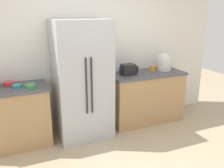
{
  "coord_description": "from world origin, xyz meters",
  "views": [
    {
      "loc": [
        -1.26,
        -2.32,
        2.0
      ],
      "look_at": [
        -0.09,
        0.41,
        1.1
      ],
      "focal_mm": 39.56,
      "sensor_mm": 36.0,
      "label": 1
    }
  ],
  "objects": [
    {
      "name": "cup_b",
      "position": [
        1.17,
        1.45,
        0.97
      ],
      "size": [
        0.09,
        0.09,
        0.1
      ],
      "primitive_type": "cylinder",
      "color": "orange",
      "rests_on": "counter_right"
    },
    {
      "name": "toaster",
      "position": [
        0.63,
        1.38,
        1.01
      ],
      "size": [
        0.23,
        0.17,
        0.18
      ],
      "primitive_type": "cube",
      "color": "black",
      "rests_on": "counter_right"
    },
    {
      "name": "counter_right",
      "position": [
        1.0,
        1.38,
        0.46
      ],
      "size": [
        1.36,
        0.62,
        0.92
      ],
      "color": "tan",
      "rests_on": "ground_plane"
    },
    {
      "name": "kitchen_back_panel",
      "position": [
        0.0,
        1.74,
        1.46
      ],
      "size": [
        5.14,
        0.1,
        2.92
      ],
      "primitive_type": "cube",
      "color": "silver",
      "rests_on": "ground_plane"
    },
    {
      "name": "bowl_c",
      "position": [
        -1.29,
        1.49,
        0.95
      ],
      "size": [
        0.16,
        0.16,
        0.06
      ],
      "primitive_type": "cylinder",
      "color": "red",
      "rests_on": "counter_left"
    },
    {
      "name": "cup_d",
      "position": [
        0.58,
        1.56,
        0.97
      ],
      "size": [
        0.07,
        0.07,
        0.1
      ],
      "primitive_type": "cylinder",
      "color": "purple",
      "rests_on": "counter_right"
    },
    {
      "name": "refrigerator",
      "position": [
        -0.22,
        1.32,
        0.94
      ],
      "size": [
        0.85,
        0.73,
        1.87
      ],
      "color": "#B2B5BA",
      "rests_on": "ground_plane"
    },
    {
      "name": "bowl_b",
      "position": [
        -1.01,
        1.27,
        0.95
      ],
      "size": [
        0.16,
        0.16,
        0.05
      ],
      "primitive_type": "cylinder",
      "color": "green",
      "rests_on": "counter_left"
    },
    {
      "name": "cup_a",
      "position": [
        0.84,
        1.47,
        0.98
      ],
      "size": [
        0.09,
        0.09,
        0.11
      ],
      "primitive_type": "cylinder",
      "color": "black",
      "rests_on": "counter_right"
    },
    {
      "name": "counter_left",
      "position": [
        -1.34,
        1.38,
        0.46
      ],
      "size": [
        1.16,
        0.62,
        0.92
      ],
      "color": "tan",
      "rests_on": "ground_plane"
    },
    {
      "name": "rice_cooker",
      "position": [
        1.4,
        1.42,
        1.08
      ],
      "size": [
        0.26,
        0.26,
        0.33
      ],
      "color": "silver",
      "rests_on": "counter_right"
    },
    {
      "name": "bowl_a",
      "position": [
        -1.18,
        1.34,
        0.95
      ],
      "size": [
        0.14,
        0.14,
        0.05
      ],
      "primitive_type": "cylinder",
      "color": "teal",
      "rests_on": "counter_left"
    }
  ]
}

